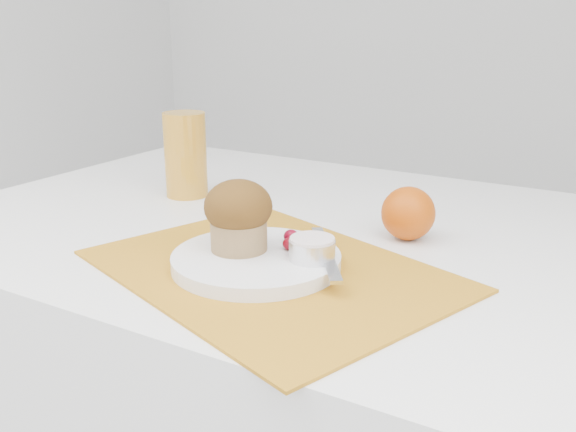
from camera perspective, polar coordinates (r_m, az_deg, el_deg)
The scene contains 11 objects.
table at distance 1.17m, azimuth 2.05°, elevation -18.58°, with size 1.20×0.80×0.75m, color white.
placemat at distance 0.82m, azimuth -1.55°, elevation -4.84°, with size 0.45×0.33×0.00m, color #BD7B1A.
plate at distance 0.82m, azimuth -2.84°, elevation -3.95°, with size 0.22×0.22×0.02m, color white.
ramekin at distance 0.79m, azimuth 2.15°, elevation -3.02°, with size 0.06×0.06×0.03m, color silver.
cream at distance 0.79m, azimuth 2.16°, elevation -2.16°, with size 0.06×0.06×0.01m, color white.
raspberry_near at distance 0.85m, azimuth 0.27°, elevation -1.81°, with size 0.02×0.02×0.02m, color #540211.
raspberry_far at distance 0.83m, azimuth 0.13°, elevation -2.48°, with size 0.02×0.02×0.02m, color #4F020A.
butter_knife at distance 0.81m, azimuth 3.37°, elevation -3.29°, with size 0.19×0.02×0.00m, color silver.
orange at distance 0.94m, azimuth 10.63°, elevation 0.23°, with size 0.08×0.08×0.08m, color #C14B06.
juice_glass at distance 1.15m, azimuth -9.10°, elevation 5.40°, with size 0.07×0.07×0.15m, color gold.
muffin at distance 0.82m, azimuth -4.43°, elevation 0.13°, with size 0.09×0.09×0.09m.
Camera 1 is at (0.44, -0.78, 1.06)m, focal length 40.00 mm.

